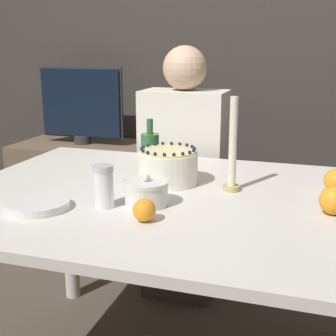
{
  "coord_description": "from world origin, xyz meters",
  "views": [
    {
      "loc": [
        0.45,
        -1.4,
        1.23
      ],
      "look_at": [
        -0.03,
        0.12,
        0.81
      ],
      "focal_mm": 50.0,
      "sensor_mm": 36.0,
      "label": 1
    }
  ],
  "objects": [
    {
      "name": "sugar_shaker",
      "position": [
        -0.14,
        -0.18,
        0.82
      ],
      "size": [
        0.06,
        0.06,
        0.13
      ],
      "color": "white",
      "rests_on": "dining_table"
    },
    {
      "name": "candle",
      "position": [
        0.2,
        0.1,
        0.88
      ],
      "size": [
        0.06,
        0.06,
        0.32
      ],
      "color": "tan",
      "rests_on": "dining_table"
    },
    {
      "name": "plate_stack",
      "position": [
        -0.33,
        -0.25,
        0.76
      ],
      "size": [
        0.19,
        0.19,
        0.02
      ],
      "color": "silver",
      "rests_on": "dining_table"
    },
    {
      "name": "orange_fruit_2",
      "position": [
        0.02,
        -0.25,
        0.79
      ],
      "size": [
        0.07,
        0.07,
        0.07
      ],
      "color": "orange",
      "rests_on": "dining_table"
    },
    {
      "name": "cake",
      "position": [
        -0.03,
        0.12,
        0.81
      ],
      "size": [
        0.21,
        0.21,
        0.13
      ],
      "color": "white",
      "rests_on": "dining_table"
    },
    {
      "name": "bottle",
      "position": [
        -0.15,
        0.25,
        0.83
      ],
      "size": [
        0.07,
        0.07,
        0.21
      ],
      "color": "#2D6638",
      "rests_on": "dining_table"
    },
    {
      "name": "person_man_blue_shirt",
      "position": [
        -0.15,
        0.74,
        0.54
      ],
      "size": [
        0.4,
        0.34,
        1.23
      ],
      "rotation": [
        0.0,
        0.0,
        3.14
      ],
      "color": "#473D33",
      "rests_on": "ground_plane"
    },
    {
      "name": "orange_fruit_1",
      "position": [
        0.52,
        -0.03,
        0.79
      ],
      "size": [
        0.08,
        0.08,
        0.08
      ],
      "color": "orange",
      "rests_on": "dining_table"
    },
    {
      "name": "dining_table",
      "position": [
        0.0,
        0.0,
        0.65
      ],
      "size": [
        1.43,
        1.08,
        0.75
      ],
      "color": "beige",
      "rests_on": "ground_plane"
    },
    {
      "name": "orange_fruit_0",
      "position": [
        0.53,
        0.2,
        0.79
      ],
      "size": [
        0.08,
        0.08,
        0.08
      ],
      "color": "orange",
      "rests_on": "dining_table"
    },
    {
      "name": "side_cabinet",
      "position": [
        -0.9,
        1.11,
        0.32
      ],
      "size": [
        0.79,
        0.49,
        0.64
      ],
      "color": "brown",
      "rests_on": "ground_plane"
    },
    {
      "name": "sugar_bowl",
      "position": [
        -0.03,
        -0.12,
        0.79
      ],
      "size": [
        0.14,
        0.14,
        0.1
      ],
      "color": "silver",
      "rests_on": "dining_table"
    },
    {
      "name": "wall_behind",
      "position": [
        0.0,
        1.4,
        1.3
      ],
      "size": [
        8.0,
        0.05,
        2.6
      ],
      "color": "#38332D",
      "rests_on": "ground_plane"
    },
    {
      "name": "tv_monitor",
      "position": [
        -0.9,
        1.11,
        0.88
      ],
      "size": [
        0.53,
        0.1,
        0.46
      ],
      "color": "#2D2D33",
      "rests_on": "side_cabinet"
    }
  ]
}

